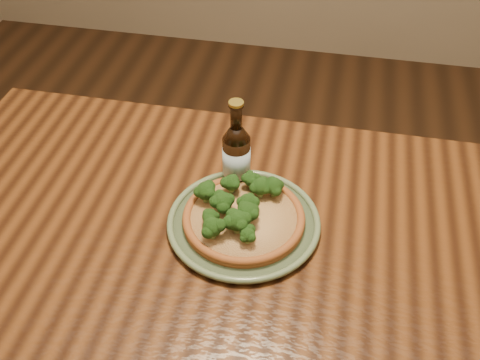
% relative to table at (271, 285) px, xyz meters
% --- Properties ---
extents(table, '(1.60, 0.90, 0.75)m').
position_rel_table_xyz_m(table, '(0.00, 0.00, 0.00)').
color(table, '#4F2911').
rests_on(table, ground).
extents(plate, '(0.32, 0.32, 0.02)m').
position_rel_table_xyz_m(plate, '(-0.07, 0.07, 0.10)').
color(plate, '#5B6C4B').
rests_on(plate, table).
extents(pizza, '(0.25, 0.25, 0.07)m').
position_rel_table_xyz_m(pizza, '(-0.08, 0.07, 0.12)').
color(pizza, brown).
rests_on(pizza, plate).
extents(beer_bottle, '(0.06, 0.06, 0.22)m').
position_rel_table_xyz_m(beer_bottle, '(-0.11, 0.19, 0.18)').
color(beer_bottle, black).
rests_on(beer_bottle, table).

